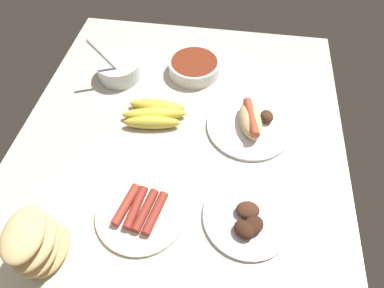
% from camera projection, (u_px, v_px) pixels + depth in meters
% --- Properties ---
extents(ground_plane, '(1.20, 0.90, 0.03)m').
position_uv_depth(ground_plane, '(175.00, 162.00, 0.88)').
color(ground_plane, beige).
extents(banana_bunch, '(0.12, 0.19, 0.04)m').
position_uv_depth(banana_bunch, '(155.00, 114.00, 0.94)').
color(banana_bunch, gold).
rests_on(banana_bunch, ground_plane).
extents(plate_grilled_meat, '(0.21, 0.21, 0.04)m').
position_uv_depth(plate_grilled_meat, '(248.00, 218.00, 0.76)').
color(plate_grilled_meat, white).
rests_on(plate_grilled_meat, ground_plane).
extents(bread_stack, '(0.13, 0.10, 0.14)m').
position_uv_depth(bread_stack, '(37.00, 244.00, 0.66)').
color(bread_stack, tan).
rests_on(bread_stack, ground_plane).
extents(plate_sausages, '(0.21, 0.21, 0.03)m').
position_uv_depth(plate_sausages, '(141.00, 211.00, 0.77)').
color(plate_sausages, white).
rests_on(plate_sausages, ground_plane).
extents(bowl_coleslaw, '(0.14, 0.14, 0.16)m').
position_uv_depth(bowl_coleslaw, '(119.00, 69.00, 1.04)').
color(bowl_coleslaw, silver).
rests_on(bowl_coleslaw, ground_plane).
extents(plate_hotdog_assembled, '(0.24, 0.24, 0.06)m').
position_uv_depth(plate_hotdog_assembled, '(250.00, 123.00, 0.92)').
color(plate_hotdog_assembled, white).
rests_on(plate_hotdog_assembled, ground_plane).
extents(bowl_chili, '(0.16, 0.16, 0.05)m').
position_uv_depth(bowl_chili, '(193.00, 66.00, 1.06)').
color(bowl_chili, white).
rests_on(bowl_chili, ground_plane).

